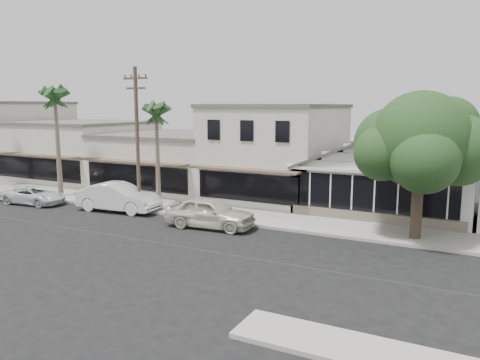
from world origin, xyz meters
The scene contains 14 objects.
ground centered at (0.00, 0.00, 0.00)m, with size 140.00×140.00×0.00m, color black.
sidewalk_north centered at (-8.00, 6.75, 0.07)m, with size 90.00×3.50×0.15m, color #9E9991.
corner_shop centered at (5.00, 12.47, 2.62)m, with size 10.40×8.60×5.10m.
row_building_near centered at (-3.00, 13.50, 3.25)m, with size 8.00×10.00×6.50m, color beige.
row_building_midnear centered at (-12.00, 13.50, 2.10)m, with size 10.00×10.00×4.20m, color silver.
row_building_midfar centered at (-22.50, 13.50, 2.50)m, with size 11.00×10.00×5.00m, color beige.
row_building_far centered at (-33.50, 13.50, 3.40)m, with size 11.00×10.00×6.80m, color silver.
utility_pole centered at (-9.00, 5.20, 4.79)m, with size 1.80×0.24×9.00m.
car_0 centered at (-2.86, 3.71, 0.85)m, with size 2.01×4.99×1.70m, color beige.
car_1 centered at (-10.15, 4.52, 0.90)m, with size 1.91×5.47×1.80m, color silver.
car_2 centered at (-16.69, 3.57, 0.61)m, with size 2.01×4.36×1.21m, color silver.
shade_tree centered at (7.44, 6.41, 4.86)m, with size 6.65×6.01×7.38m.
palm_east centered at (-7.87, 5.71, 6.16)m, with size 2.36×2.36×7.21m.
palm_mid centered at (-17.00, 6.05, 7.24)m, with size 3.45×3.45×8.45m.
Camera 1 is at (10.09, -17.78, 6.65)m, focal length 35.00 mm.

